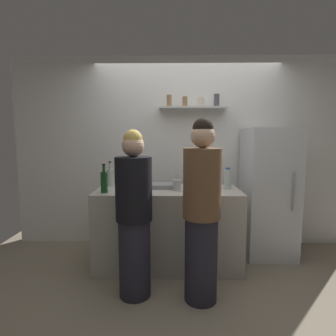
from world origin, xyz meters
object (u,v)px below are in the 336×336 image
wine_bottle_pale_glass (110,177)px  wine_bottle_green_glass (104,182)px  person_brown_jacket (202,213)px  utensil_holder (177,185)px  person_blonde (134,217)px  baking_pan (160,186)px  water_bottle_plastic (227,179)px  refrigerator (268,192)px

wine_bottle_pale_glass → wine_bottle_green_glass: bearing=-86.4°
wine_bottle_pale_glass → person_brown_jacket: (1.03, -0.90, -0.19)m
utensil_holder → person_blonde: bearing=-125.9°
person_blonde → wine_bottle_green_glass: bearing=-7.7°
baking_pan → wine_bottle_green_glass: bearing=-154.3°
baking_pan → person_brown_jacket: 0.89m
wine_bottle_green_glass → water_bottle_plastic: (1.38, 0.23, -0.01)m
person_blonde → person_brown_jacket: 0.63m
wine_bottle_pale_glass → person_brown_jacket: size_ratio=0.18×
wine_bottle_pale_glass → utensil_holder: bearing=-18.4°
wine_bottle_green_glass → utensil_holder: bearing=9.5°
wine_bottle_pale_glass → person_blonde: size_ratio=0.19×
refrigerator → baking_pan: bearing=-169.8°
utensil_holder → wine_bottle_pale_glass: size_ratio=0.70×
wine_bottle_green_glass → wine_bottle_pale_glass: bearing=93.6°
refrigerator → wine_bottle_pale_glass: refrigerator is taller
water_bottle_plastic → person_brown_jacket: person_brown_jacket is taller
person_blonde → refrigerator: bearing=-108.0°
wine_bottle_green_glass → person_brown_jacket: 1.14m
person_brown_jacket → water_bottle_plastic: bearing=61.8°
person_brown_jacket → person_blonde: bearing=173.3°
water_bottle_plastic → utensil_holder: bearing=-170.3°
baking_pan → utensil_holder: (0.20, -0.15, 0.04)m
baking_pan → wine_bottle_pale_glass: size_ratio=1.11×
utensil_holder → water_bottle_plastic: (0.59, 0.10, 0.05)m
wine_bottle_green_glass → water_bottle_plastic: bearing=9.6°
wine_bottle_green_glass → person_blonde: bearing=-48.3°
water_bottle_plastic → wine_bottle_green_glass: bearing=-170.4°
wine_bottle_green_glass → person_brown_jacket: (1.01, -0.49, -0.20)m
baking_pan → water_bottle_plastic: (0.79, -0.05, 0.09)m
person_blonde → person_brown_jacket: person_brown_jacket is taller
utensil_holder → person_brown_jacket: person_brown_jacket is taller
water_bottle_plastic → person_blonde: bearing=-146.3°
utensil_holder → wine_bottle_green_glass: (-0.79, -0.13, 0.06)m
wine_bottle_green_glass → person_blonde: person_blonde is taller
water_bottle_plastic → person_blonde: person_blonde is taller
wine_bottle_pale_glass → wine_bottle_green_glass: wine_bottle_green_glass is taller
refrigerator → person_blonde: (-1.58, -0.96, -0.03)m
baking_pan → person_brown_jacket: (0.42, -0.78, -0.10)m
wine_bottle_pale_glass → wine_bottle_green_glass: 0.40m
utensil_holder → person_blonde: (-0.41, -0.56, -0.20)m
baking_pan → utensil_holder: size_ratio=1.59×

